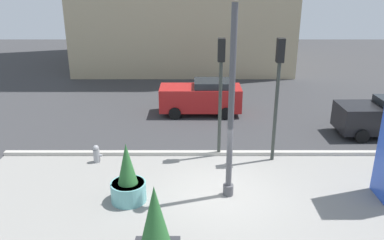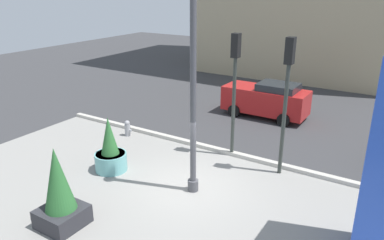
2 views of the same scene
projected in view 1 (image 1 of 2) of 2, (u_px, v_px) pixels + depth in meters
name	position (u px, v px, depth m)	size (l,w,h in m)	color
ground_plane	(214.00, 146.00, 17.60)	(60.00, 60.00, 0.00)	#38383A
plaza_pavement	(225.00, 228.00, 11.98)	(18.00, 10.00, 0.02)	gray
curb_strip	(215.00, 153.00, 16.75)	(18.00, 0.24, 0.16)	#B7B2A8
lamp_post	(230.00, 105.00, 12.60)	(0.44, 0.44, 6.79)	#4C4C51
potted_plant_curbside	(155.00, 235.00, 9.96)	(1.21, 1.21, 2.46)	#2D2D33
potted_plant_near_right	(127.00, 181.00, 13.14)	(1.19, 1.19, 2.12)	#6BB2B2
fire_hydrant	(96.00, 154.00, 16.00)	(0.36, 0.26, 0.75)	#99999E
traffic_light_far_side	(220.00, 79.00, 15.60)	(0.28, 0.42, 4.93)	#333833
traffic_light_corner	(277.00, 82.00, 15.19)	(0.28, 0.42, 5.00)	#333833
car_curb_east	(200.00, 97.00, 21.36)	(4.37, 1.98, 1.88)	red
car_far_lane	(384.00, 116.00, 18.55)	(4.38, 2.08, 1.81)	black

